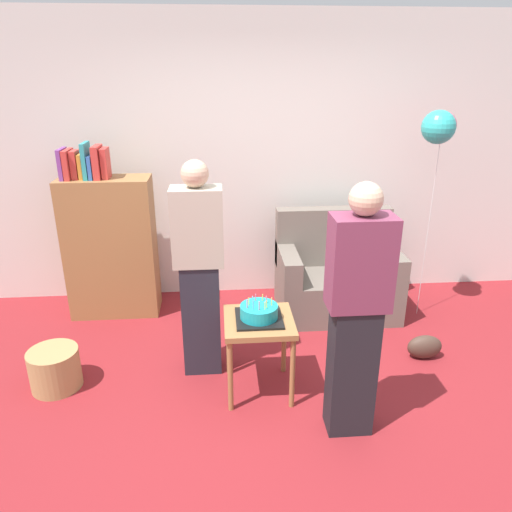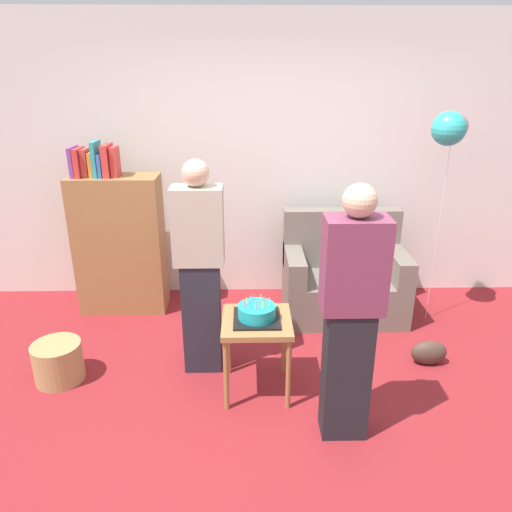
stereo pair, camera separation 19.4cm
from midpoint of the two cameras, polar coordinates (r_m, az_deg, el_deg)
ground_plane at (r=3.44m, az=4.40°, el=-18.37°), size 8.00×8.00×0.00m
wall_back at (r=4.76m, az=2.57°, el=11.15°), size 6.00×0.10×2.70m
couch at (r=4.63m, az=11.44°, el=-2.71°), size 1.10×0.70×0.96m
bookshelf at (r=4.64m, az=-14.76°, el=1.68°), size 0.80×0.36×1.61m
side_table at (r=3.39m, az=1.74°, el=-8.81°), size 0.48×0.48×0.58m
birthday_cake at (r=3.32m, az=1.77°, el=-6.77°), size 0.32×0.32×0.17m
person_blowing_candles at (r=3.52m, az=-5.09°, el=-1.52°), size 0.36×0.22×1.63m
person_holding_cake at (r=2.92m, az=13.01°, el=-7.05°), size 0.36×0.22×1.63m
wicker_basket at (r=3.93m, az=-21.05°, el=-11.64°), size 0.36×0.36×0.30m
handbag at (r=4.14m, az=21.08°, el=-10.64°), size 0.28×0.14×0.20m
balloon_bunch at (r=4.36m, az=23.27°, el=13.76°), size 0.33×0.36×1.88m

